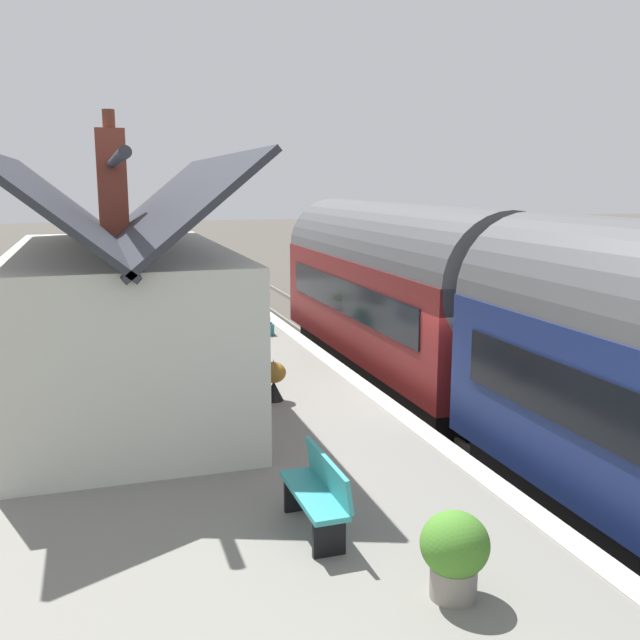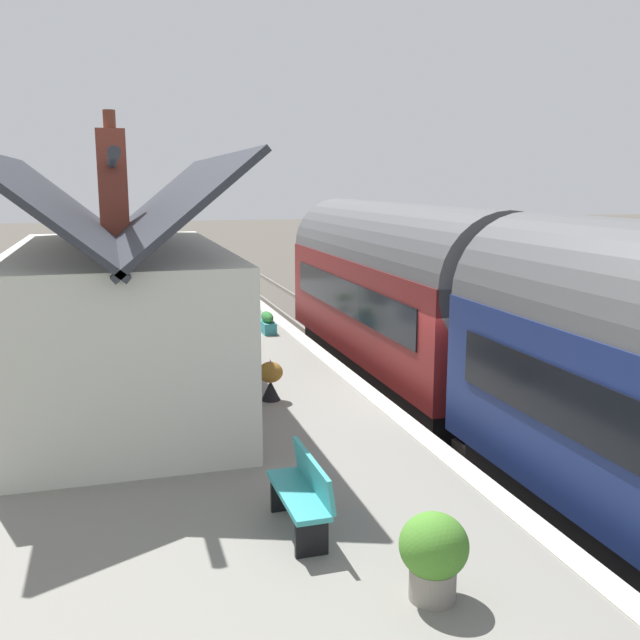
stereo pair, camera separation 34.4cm
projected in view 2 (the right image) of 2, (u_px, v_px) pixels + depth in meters
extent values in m
plane|color=#4C473F|center=(432.00, 436.00, 13.63)|extent=(160.00, 160.00, 0.00)
cube|color=gray|center=(211.00, 436.00, 12.38)|extent=(32.00, 6.41, 0.89)
cube|color=beige|center=(375.00, 396.00, 13.13)|extent=(32.00, 0.36, 0.02)
cube|color=gray|center=(507.00, 425.00, 14.06)|extent=(52.00, 0.08, 0.14)
cube|color=gray|center=(440.00, 432.00, 13.66)|extent=(52.00, 0.08, 0.14)
cube|color=black|center=(397.00, 366.00, 17.49)|extent=(8.93, 2.29, 0.70)
cube|color=maroon|center=(399.00, 306.00, 17.21)|extent=(9.71, 2.70, 2.30)
cylinder|color=#515154|center=(400.00, 259.00, 16.99)|extent=(9.71, 2.65, 2.65)
cube|color=black|center=(345.00, 297.00, 16.78)|extent=(8.25, 0.03, 0.80)
cylinder|color=black|center=(358.00, 341.00, 20.24)|extent=(0.70, 2.16, 0.70)
cylinder|color=black|center=(451.00, 400.00, 14.75)|extent=(0.70, 2.16, 0.70)
cube|color=black|center=(338.00, 267.00, 21.72)|extent=(0.04, 2.16, 0.90)
cylinder|color=#F2EDCC|center=(337.00, 298.00, 21.93)|extent=(0.06, 0.24, 0.24)
cube|color=red|center=(337.00, 312.00, 22.05)|extent=(0.16, 2.56, 0.24)
cube|color=black|center=(639.00, 438.00, 7.49)|extent=(7.65, 0.03, 0.80)
cylinder|color=black|center=(579.00, 481.00, 10.75)|extent=(0.70, 2.16, 0.70)
cube|color=silver|center=(121.00, 325.00, 12.67)|extent=(7.44, 3.56, 2.78)
cube|color=#2D3038|center=(167.00, 204.00, 12.51)|extent=(7.94, 2.04, 1.70)
cube|color=#2D3038|center=(60.00, 205.00, 12.02)|extent=(7.94, 2.04, 1.70)
cylinder|color=#2D3038|center=(112.00, 161.00, 12.13)|extent=(7.94, 0.16, 0.16)
cube|color=brown|center=(113.00, 185.00, 14.09)|extent=(0.56, 0.56, 2.14)
cylinder|color=brown|center=(109.00, 119.00, 13.85)|extent=(0.24, 0.24, 0.36)
cube|color=slate|center=(217.00, 331.00, 13.87)|extent=(0.90, 0.06, 2.10)
cube|color=slate|center=(228.00, 310.00, 12.43)|extent=(0.80, 0.05, 1.10)
cube|color=slate|center=(207.00, 288.00, 15.06)|extent=(0.80, 0.05, 1.10)
cube|color=teal|center=(181.00, 296.00, 21.87)|extent=(1.42, 0.46, 0.06)
cube|color=teal|center=(187.00, 289.00, 21.87)|extent=(1.40, 0.17, 0.40)
cube|color=black|center=(183.00, 307.00, 21.38)|extent=(0.08, 0.36, 0.44)
cube|color=black|center=(181.00, 301.00, 22.45)|extent=(0.08, 0.36, 0.44)
cube|color=teal|center=(197.00, 315.00, 18.82)|extent=(1.41, 0.42, 0.06)
cube|color=teal|center=(204.00, 306.00, 18.82)|extent=(1.40, 0.13, 0.40)
cube|color=black|center=(200.00, 327.00, 18.34)|extent=(0.07, 0.36, 0.44)
cube|color=black|center=(195.00, 319.00, 19.40)|extent=(0.07, 0.36, 0.44)
cube|color=teal|center=(298.00, 494.00, 7.99)|extent=(1.40, 0.42, 0.06)
cube|color=teal|center=(313.00, 473.00, 7.99)|extent=(1.40, 0.12, 0.40)
cube|color=black|center=(312.00, 537.00, 7.50)|extent=(0.06, 0.36, 0.44)
cube|color=black|center=(286.00, 493.00, 8.56)|extent=(0.06, 0.36, 0.44)
cone|color=gray|center=(244.00, 311.00, 21.04)|extent=(0.34, 0.34, 0.29)
cylinder|color=gray|center=(244.00, 315.00, 21.06)|extent=(0.19, 0.19, 0.06)
ellipsoid|color=#4C8C2D|center=(244.00, 302.00, 20.99)|extent=(0.36, 0.36, 0.31)
cone|color=black|center=(271.00, 390.00, 12.91)|extent=(0.35, 0.35, 0.37)
cylinder|color=black|center=(271.00, 398.00, 12.94)|extent=(0.19, 0.19, 0.06)
ellipsoid|color=olive|center=(270.00, 372.00, 12.84)|extent=(0.45, 0.45, 0.38)
cone|color=#C83674|center=(270.00, 364.00, 12.81)|extent=(0.09, 0.09, 0.18)
cylinder|color=gray|center=(433.00, 583.00, 6.75)|extent=(0.45, 0.45, 0.31)
ellipsoid|color=#4C8C2D|center=(434.00, 545.00, 6.67)|extent=(0.66, 0.66, 0.62)
cube|color=teal|center=(267.00, 327.00, 18.75)|extent=(0.89, 0.32, 0.30)
ellipsoid|color=#2D7233|center=(267.00, 317.00, 18.70)|extent=(0.80, 0.29, 0.29)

